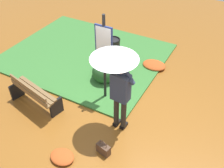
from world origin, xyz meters
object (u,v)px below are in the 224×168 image
park_bench (33,94)px  trash_bin (113,51)px  person_with_umbrella (117,72)px  info_sign_post (104,50)px  handbag (103,149)px

park_bench → trash_bin: trash_bin is taller
person_with_umbrella → trash_bin: size_ratio=2.45×
info_sign_post → trash_bin: 1.92m
person_with_umbrella → trash_bin: bearing=-59.8°
trash_bin → person_with_umbrella: bearing=120.2°
info_sign_post → park_bench: 2.05m
handbag → info_sign_post: bearing=-61.2°
park_bench → person_with_umbrella: bearing=-169.2°
handbag → park_bench: size_ratio=0.26×
person_with_umbrella → info_sign_post: (0.72, -0.73, -0.11)m
person_with_umbrella → handbag: size_ratio=5.53×
person_with_umbrella → info_sign_post: 1.03m
info_sign_post → trash_bin: info_sign_post is taller
trash_bin → info_sign_post: bearing=111.1°
handbag → park_bench: bearing=-10.6°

